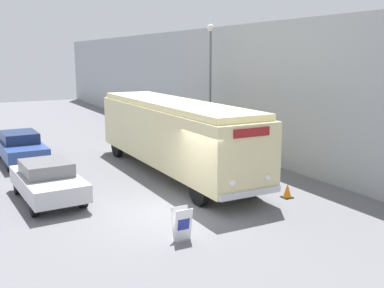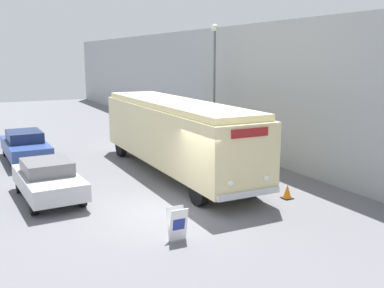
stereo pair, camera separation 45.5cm
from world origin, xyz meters
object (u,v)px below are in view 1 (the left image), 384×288
traffic_cone (287,191)px  parked_car_mid (21,147)px  sign_board (182,225)px  streetlamp (210,70)px  vintage_bus (173,132)px  parked_car_near (48,180)px

traffic_cone → parked_car_mid: bearing=126.1°
traffic_cone → sign_board: bearing=-162.6°
sign_board → streetlamp: 12.54m
streetlamp → parked_car_mid: bearing=167.4°
vintage_bus → sign_board: 7.37m
parked_car_mid → sign_board: bearing=-79.7°
streetlamp → parked_car_mid: streetlamp is taller
streetlamp → parked_car_near: 10.90m
parked_car_near → traffic_cone: bearing=-29.4°
vintage_bus → sign_board: size_ratio=12.18×
streetlamp → parked_car_near: (-9.26, -4.55, -3.52)m
streetlamp → vintage_bus: bearing=-138.9°
vintage_bus → streetlamp: streetlamp is taller
streetlamp → traffic_cone: bearing=-101.4°
parked_car_near → parked_car_mid: (0.00, 6.62, 0.01)m
parked_car_near → parked_car_mid: 6.62m
vintage_bus → streetlamp: size_ratio=1.74×
sign_board → parked_car_near: size_ratio=0.22×
parked_car_near → traffic_cone: size_ratio=8.08×
vintage_bus → parked_car_near: size_ratio=2.72×
vintage_bus → sign_board: (-2.95, -6.61, -1.34)m
parked_car_mid → traffic_cone: (7.58, -10.38, -0.48)m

